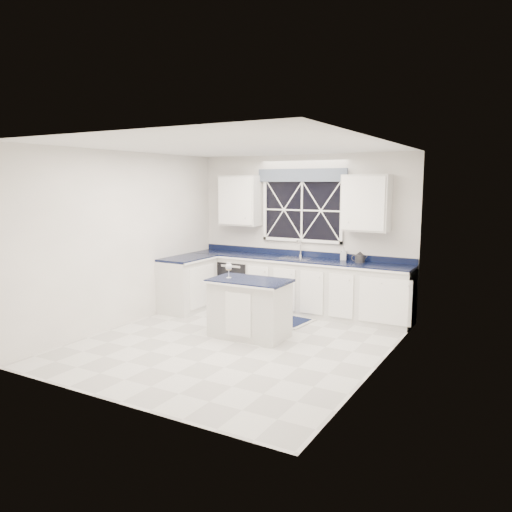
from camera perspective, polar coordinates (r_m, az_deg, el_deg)
The scene contains 13 objects.
ground at distance 7.10m, azimuth -2.37°, elevation -9.85°, with size 4.50×4.50×0.00m, color silver.
back_wall at distance 8.78m, azimuth 5.36°, elevation 2.64°, with size 4.00×0.10×2.70m, color white.
base_cabinets at distance 8.65m, azimuth 2.01°, elevation -3.46°, with size 3.99×1.60×0.90m.
countertop at distance 8.56m, azimuth 4.50°, elevation -0.39°, with size 3.98×0.64×0.04m, color black.
dishwasher at distance 9.17m, azimuth -1.79°, elevation -3.03°, with size 0.60×0.58×0.82m, color black.
window at distance 8.70m, azimuth 5.28°, elevation 5.76°, with size 1.65×0.09×1.26m.
upper_cabinets at distance 8.59m, azimuth 4.94°, elevation 6.20°, with size 3.10×0.34×0.90m.
faucet at distance 8.71m, azimuth 5.05°, elevation 0.93°, with size 0.05×0.20×0.30m.
island at distance 7.26m, azimuth -0.73°, elevation -5.95°, with size 1.14×0.70×0.85m.
rug at distance 8.25m, azimuth 2.37°, elevation -7.19°, with size 1.20×0.81×0.02m.
kettle at distance 8.22m, azimuth 11.77°, elevation -0.17°, with size 0.25×0.20×0.18m.
wine_glass at distance 7.27m, azimuth -3.14°, elevation -1.30°, with size 0.10×0.10×0.23m.
soap_bottle at distance 8.45m, azimuth 9.98°, elevation 0.27°, with size 0.10×0.10×0.22m, color silver.
Camera 1 is at (3.58, -5.72, 2.22)m, focal length 35.00 mm.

